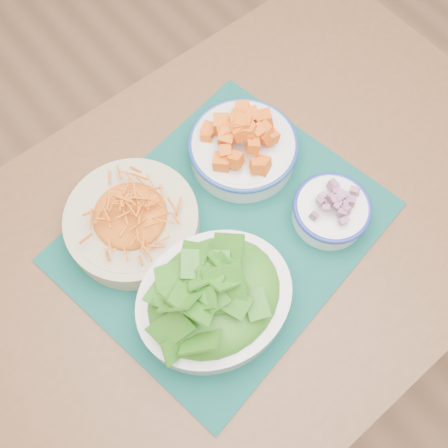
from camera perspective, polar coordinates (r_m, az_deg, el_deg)
name	(u,v)px	position (r m, az deg, el deg)	size (l,w,h in m)	color
ground	(301,290)	(1.63, 8.76, -7.47)	(4.00, 4.00, 0.00)	#A5734F
table	(246,242)	(0.98, 2.53, -2.08)	(1.13, 0.76, 0.75)	brown
placemat	(224,231)	(0.87, 0.00, -0.85)	(0.51, 0.42, 0.00)	#08332F
carrot_bowl	(131,219)	(0.84, -10.54, 0.57)	(0.26, 0.26, 0.09)	#C7B694
squash_bowl	(243,144)	(0.90, 2.22, 9.10)	(0.22, 0.22, 0.09)	silver
lettuce_bowl	(214,296)	(0.77, -1.12, -8.25)	(0.28, 0.25, 0.12)	silver
onion_bowl	(332,209)	(0.86, 12.20, 1.69)	(0.16, 0.16, 0.07)	white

